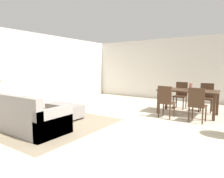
{
  "coord_description": "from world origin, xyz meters",
  "views": [
    {
      "loc": [
        2.05,
        -3.73,
        1.45
      ],
      "look_at": [
        -1.11,
        0.94,
        0.82
      ],
      "focal_mm": 31.71,
      "sensor_mm": 36.0,
      "label": 1
    }
  ],
  "objects_px": {
    "couch": "(23,117)",
    "dining_chair_near_right": "(197,103)",
    "dining_table": "(188,93)",
    "vase_centerpiece": "(191,87)",
    "dining_chair_far_right": "(206,96)",
    "dining_chair_far_left": "(181,94)",
    "ottoman_table": "(65,110)",
    "dining_chair_near_left": "(166,100)"
  },
  "relations": [
    {
      "from": "couch",
      "to": "dining_chair_far_right",
      "type": "xyz_separation_m",
      "value": [
        3.19,
        4.46,
        0.23
      ]
    },
    {
      "from": "dining_chair_near_left",
      "to": "dining_chair_far_right",
      "type": "xyz_separation_m",
      "value": [
        0.82,
        1.56,
        0.0
      ]
    },
    {
      "from": "dining_chair_near_left",
      "to": "vase_centerpiece",
      "type": "xyz_separation_m",
      "value": [
        0.49,
        0.78,
        0.34
      ]
    },
    {
      "from": "ottoman_table",
      "to": "vase_centerpiece",
      "type": "height_order",
      "value": "vase_centerpiece"
    },
    {
      "from": "dining_chair_near_right",
      "to": "dining_table",
      "type": "bearing_deg",
      "value": 117.71
    },
    {
      "from": "ottoman_table",
      "to": "vase_centerpiece",
      "type": "xyz_separation_m",
      "value": [
        2.87,
        2.4,
        0.63
      ]
    },
    {
      "from": "ottoman_table",
      "to": "dining_chair_near_left",
      "type": "bearing_deg",
      "value": 34.25
    },
    {
      "from": "ottoman_table",
      "to": "dining_chair_far_left",
      "type": "bearing_deg",
      "value": 53.73
    },
    {
      "from": "ottoman_table",
      "to": "dining_chair_near_right",
      "type": "bearing_deg",
      "value": 26.43
    },
    {
      "from": "dining_chair_far_left",
      "to": "vase_centerpiece",
      "type": "relative_size",
      "value": 4.5
    },
    {
      "from": "dining_table",
      "to": "vase_centerpiece",
      "type": "xyz_separation_m",
      "value": [
        0.08,
        -0.0,
        0.2
      ]
    },
    {
      "from": "couch",
      "to": "dining_chair_near_right",
      "type": "xyz_separation_m",
      "value": [
        3.21,
        2.88,
        0.23
      ]
    },
    {
      "from": "dining_chair_far_left",
      "to": "dining_chair_far_right",
      "type": "bearing_deg",
      "value": -3.48
    },
    {
      "from": "dining_chair_far_left",
      "to": "dining_chair_far_right",
      "type": "height_order",
      "value": "same"
    },
    {
      "from": "ottoman_table",
      "to": "dining_table",
      "type": "height_order",
      "value": "dining_table"
    },
    {
      "from": "dining_chair_near_left",
      "to": "dining_chair_near_right",
      "type": "bearing_deg",
      "value": -1.43
    },
    {
      "from": "dining_chair_near_right",
      "to": "vase_centerpiece",
      "type": "bearing_deg",
      "value": 113.28
    },
    {
      "from": "ottoman_table",
      "to": "dining_chair_far_left",
      "type": "relative_size",
      "value": 1.2
    },
    {
      "from": "ottoman_table",
      "to": "dining_chair_far_left",
      "type": "height_order",
      "value": "dining_chair_far_left"
    },
    {
      "from": "dining_chair_far_left",
      "to": "dining_table",
      "type": "bearing_deg",
      "value": -62.79
    },
    {
      "from": "dining_chair_near_left",
      "to": "dining_chair_far_left",
      "type": "xyz_separation_m",
      "value": [
        -0.01,
        1.61,
        0.0
      ]
    },
    {
      "from": "couch",
      "to": "dining_chair_far_right",
      "type": "height_order",
      "value": "dining_chair_far_right"
    },
    {
      "from": "ottoman_table",
      "to": "dining_chair_near_right",
      "type": "xyz_separation_m",
      "value": [
        3.22,
        1.6,
        0.29
      ]
    },
    {
      "from": "dining_chair_far_left",
      "to": "vase_centerpiece",
      "type": "height_order",
      "value": "vase_centerpiece"
    },
    {
      "from": "ottoman_table",
      "to": "dining_chair_near_right",
      "type": "distance_m",
      "value": 3.61
    },
    {
      "from": "dining_chair_near_right",
      "to": "vase_centerpiece",
      "type": "height_order",
      "value": "vase_centerpiece"
    },
    {
      "from": "ottoman_table",
      "to": "dining_table",
      "type": "distance_m",
      "value": 3.71
    },
    {
      "from": "ottoman_table",
      "to": "dining_chair_far_left",
      "type": "xyz_separation_m",
      "value": [
        2.37,
        3.23,
        0.29
      ]
    },
    {
      "from": "couch",
      "to": "dining_chair_near_left",
      "type": "height_order",
      "value": "dining_chair_near_left"
    },
    {
      "from": "couch",
      "to": "ottoman_table",
      "type": "xyz_separation_m",
      "value": [
        -0.01,
        1.27,
        -0.06
      ]
    },
    {
      "from": "dining_chair_near_left",
      "to": "dining_chair_far_left",
      "type": "distance_m",
      "value": 1.61
    },
    {
      "from": "couch",
      "to": "dining_table",
      "type": "distance_m",
      "value": 4.63
    },
    {
      "from": "dining_table",
      "to": "dining_chair_far_left",
      "type": "bearing_deg",
      "value": 117.21
    },
    {
      "from": "dining_chair_near_left",
      "to": "dining_chair_near_right",
      "type": "xyz_separation_m",
      "value": [
        0.84,
        -0.02,
        0.0
      ]
    },
    {
      "from": "dining_chair_near_left",
      "to": "vase_centerpiece",
      "type": "bearing_deg",
      "value": 57.85
    },
    {
      "from": "dining_table",
      "to": "dining_chair_far_left",
      "type": "distance_m",
      "value": 0.94
    },
    {
      "from": "dining_table",
      "to": "vase_centerpiece",
      "type": "height_order",
      "value": "vase_centerpiece"
    },
    {
      "from": "dining_chair_near_right",
      "to": "dining_chair_far_left",
      "type": "distance_m",
      "value": 1.84
    },
    {
      "from": "dining_table",
      "to": "dining_chair_far_left",
      "type": "height_order",
      "value": "dining_chair_far_left"
    },
    {
      "from": "dining_chair_near_right",
      "to": "dining_chair_far_right",
      "type": "xyz_separation_m",
      "value": [
        -0.02,
        1.58,
        0.0
      ]
    },
    {
      "from": "dining_chair_far_right",
      "to": "dining_table",
      "type": "bearing_deg",
      "value": -117.82
    },
    {
      "from": "dining_table",
      "to": "dining_chair_near_right",
      "type": "bearing_deg",
      "value": -62.29
    }
  ]
}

